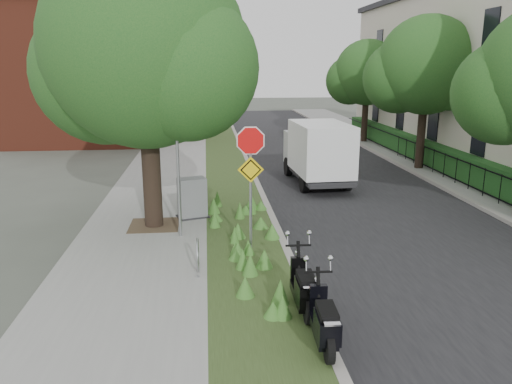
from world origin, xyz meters
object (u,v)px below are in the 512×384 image
(sign_assembly, at_px, (251,163))
(scooter_near, at_px, (304,292))
(box_truck, at_px, (318,150))
(utility_cabinet, at_px, (192,199))
(scooter_far, at_px, (325,326))

(sign_assembly, bearing_deg, scooter_near, -78.17)
(scooter_near, distance_m, box_truck, 10.95)
(box_truck, height_order, utility_cabinet, box_truck)
(sign_assembly, distance_m, scooter_far, 4.98)
(scooter_far, bearing_deg, utility_cabinet, 107.12)
(scooter_near, bearing_deg, box_truck, 76.30)
(scooter_far, bearing_deg, scooter_near, 94.34)
(box_truck, bearing_deg, utility_cabinet, -137.71)
(scooter_near, distance_m, utility_cabinet, 6.63)
(sign_assembly, xyz_separation_m, box_truck, (3.28, 7.28, -0.96))
(scooter_far, height_order, box_truck, box_truck)
(scooter_near, bearing_deg, utility_cabinet, 109.49)
(scooter_near, bearing_deg, scooter_far, -85.66)
(sign_assembly, bearing_deg, scooter_far, -80.17)
(sign_assembly, distance_m, utility_cabinet, 3.67)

